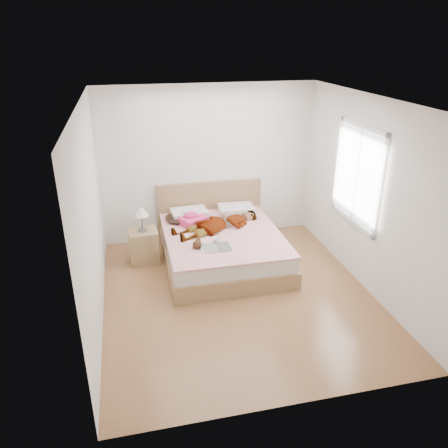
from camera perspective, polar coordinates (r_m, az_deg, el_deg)
The scene contains 11 objects.
ground at distance 6.10m, azimuth 1.81°, elevation -9.20°, with size 4.00×4.00×0.00m, color #523119.
woman at distance 6.80m, azimuth -0.72°, elevation 0.36°, with size 0.56×1.50×0.21m, color silver.
hair at distance 7.15m, azimuth -5.96°, elevation 0.88°, with size 0.43×0.53×0.08m, color black.
phone at distance 7.07m, azimuth -5.38°, elevation 1.68°, with size 0.04×0.08×0.01m, color silver.
room_shell at distance 6.36m, azimuth 17.05°, elevation 6.10°, with size 4.00×4.00×4.00m.
bed at distance 6.84m, azimuth -0.35°, elevation -2.64°, with size 1.80×2.08×1.00m.
towel at distance 6.94m, azimuth -4.09°, elevation 0.59°, with size 0.49×0.46×0.20m.
magazine at distance 6.20m, azimuth -0.98°, elevation -3.08°, with size 0.46×0.31×0.03m.
coffee_mug at distance 6.33m, azimuth -1.12°, elevation -2.10°, with size 0.12×0.10×0.09m.
plush_toy at distance 6.20m, azimuth -3.51°, elevation -2.61°, with size 0.17×0.22×0.11m.
nightstand at distance 6.89m, azimuth -10.43°, elevation -2.54°, with size 0.45×0.41×0.93m.
Camera 1 is at (-1.33, -4.94, 3.32)m, focal length 35.00 mm.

